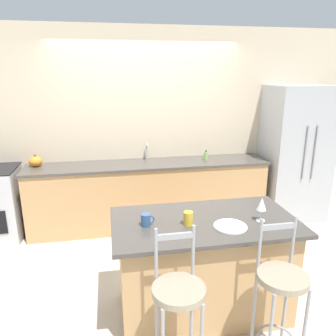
{
  "coord_description": "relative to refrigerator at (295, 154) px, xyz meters",
  "views": [
    {
      "loc": [
        -0.52,
        -3.92,
        2.11
      ],
      "look_at": [
        0.1,
        -0.57,
        1.11
      ],
      "focal_mm": 35.0,
      "sensor_mm": 36.0,
      "label": 1
    }
  ],
  "objects": [
    {
      "name": "wine_glass",
      "position": [
        -1.43,
        -1.87,
        0.09
      ],
      "size": [
        0.08,
        0.08,
        0.21
      ],
      "color": "white",
      "rests_on": "kitchen_island"
    },
    {
      "name": "bar_stool_near",
      "position": [
        -2.25,
        -2.42,
        -0.35
      ],
      "size": [
        0.35,
        0.35,
        1.14
      ],
      "color": "#99999E",
      "rests_on": "ground_plane"
    },
    {
      "name": "kitchen_island",
      "position": [
        -1.88,
        -1.77,
        -0.51
      ],
      "size": [
        1.57,
        0.84,
        0.91
      ],
      "color": "tan",
      "rests_on": "ground_plane"
    },
    {
      "name": "wall_back",
      "position": [
        -2.13,
        0.36,
        0.38
      ],
      "size": [
        6.0,
        0.07,
        2.7
      ],
      "color": "beige",
      "rests_on": "ground_plane"
    },
    {
      "name": "soap_bottle",
      "position": [
        -1.32,
        0.05,
        0.01
      ],
      "size": [
        0.06,
        0.06,
        0.14
      ],
      "color": "#89B260",
      "rests_on": "back_counter"
    },
    {
      "name": "coffee_mug",
      "position": [
        -2.38,
        -1.78,
        -0.01
      ],
      "size": [
        0.11,
        0.08,
        0.1
      ],
      "color": "#335689",
      "rests_on": "kitchen_island"
    },
    {
      "name": "tumbler_cup",
      "position": [
        -2.04,
        -1.83,
        -0.0
      ],
      "size": [
        0.08,
        0.08,
        0.11
      ],
      "color": "gold",
      "rests_on": "kitchen_island"
    },
    {
      "name": "back_counter",
      "position": [
        -2.13,
        0.07,
        -0.5
      ],
      "size": [
        3.26,
        0.62,
        0.92
      ],
      "color": "tan",
      "rests_on": "ground_plane"
    },
    {
      "name": "bar_stool_far",
      "position": [
        -1.52,
        -2.42,
        -0.35
      ],
      "size": [
        0.35,
        0.35,
        1.14
      ],
      "color": "#99999E",
      "rests_on": "ground_plane"
    },
    {
      "name": "ground_plane",
      "position": [
        -2.13,
        -0.28,
        -0.97
      ],
      "size": [
        18.0,
        18.0,
        0.0
      ],
      "primitive_type": "plane",
      "color": "beige"
    },
    {
      "name": "refrigerator",
      "position": [
        0.0,
        0.0,
        0.0
      ],
      "size": [
        0.87,
        0.7,
        1.93
      ],
      "color": "#ADAFB5",
      "rests_on": "ground_plane"
    },
    {
      "name": "dinner_plate",
      "position": [
        -1.72,
        -1.93,
        -0.05
      ],
      "size": [
        0.27,
        0.27,
        0.02
      ],
      "color": "white",
      "rests_on": "kitchen_island"
    },
    {
      "name": "pumpkin_decoration",
      "position": [
        -3.6,
        0.15,
        0.02
      ],
      "size": [
        0.17,
        0.17,
        0.16
      ],
      "color": "orange",
      "rests_on": "back_counter"
    },
    {
      "name": "sink_faucet",
      "position": [
        -2.13,
        0.25,
        0.09
      ],
      "size": [
        0.02,
        0.13,
        0.22
      ],
      "color": "#ADAFB5",
      "rests_on": "back_counter"
    }
  ]
}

